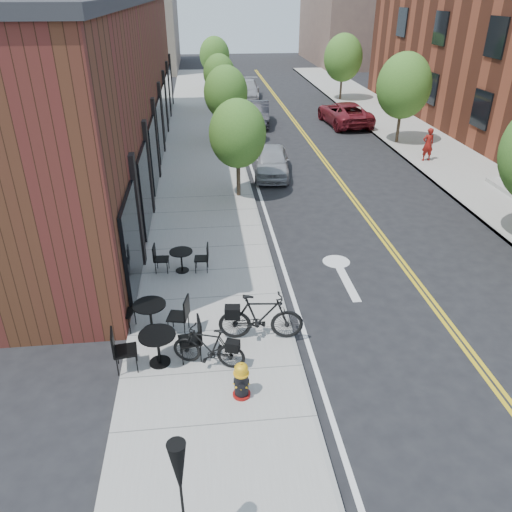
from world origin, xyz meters
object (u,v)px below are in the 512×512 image
bicycle_left (209,347)px  parked_car_b (257,114)px  bistro_set_b (158,344)px  bicycle_right (261,317)px  parked_car_far (344,113)px  bistro_set_a (150,313)px  fire_hydrant (241,380)px  patio_umbrella (180,478)px  parked_car_a (272,161)px  pedestrian (428,144)px  bistro_set_c (181,258)px  parked_car_c (246,90)px

bicycle_left → parked_car_b: 22.75m
bicycle_left → bistro_set_b: 1.11m
bistro_set_b → parked_car_b: (4.69, 22.28, 0.05)m
bicycle_right → parked_car_far: size_ratio=0.40×
bistro_set_a → fire_hydrant: bearing=-38.1°
fire_hydrant → parked_car_b: parked_car_b is taller
bicycle_left → bistro_set_b: (-1.10, 0.18, 0.02)m
bicycle_left → patio_umbrella: 4.31m
patio_umbrella → bicycle_right: bearing=71.2°
parked_car_a → pedestrian: bearing=15.1°
bistro_set_a → pedestrian: (12.23, 12.45, 0.30)m
bistro_set_b → parked_car_far: bearing=56.8°
bicycle_left → patio_umbrella: bearing=12.5°
parked_car_b → bistro_set_c: bearing=-97.0°
bistro_set_c → parked_car_b: 18.68m
parked_car_b → parked_car_far: 5.40m
bistro_set_c → parked_car_c: bearing=84.9°
parked_car_a → pedestrian: (7.69, 0.98, 0.27)m
bistro_set_a → pedestrian: pedestrian is taller
bicycle_right → patio_umbrella: (-1.69, -4.97, 1.01)m
bicycle_left → bistro_set_b: bistro_set_b is taller
parked_car_a → patio_umbrella: bearing=-94.2°
parked_car_c → parked_car_far: (5.30, -8.62, -0.00)m
fire_hydrant → bicycle_right: bicycle_right is taller
fire_hydrant → bistro_set_a: bearing=136.2°
fire_hydrant → parked_car_a: bearing=86.7°
bicycle_left → pedestrian: 17.63m
bicycle_left → patio_umbrella: (-0.44, -4.14, 1.12)m
patio_umbrella → parked_car_a: patio_umbrella is taller
patio_umbrella → parked_car_a: size_ratio=0.60×
bicycle_right → parked_car_c: parked_car_c is taller
parked_car_far → pedestrian: bearing=99.0°
bistro_set_b → pedestrian: 18.19m
bicycle_right → patio_umbrella: bearing=167.0°
bicycle_right → bistro_set_a: bicycle_right is taller
bicycle_left → pedestrian: (10.88, 13.87, 0.30)m
bicycle_left → parked_car_b: parked_car_b is taller
bicycle_right → parked_car_b: size_ratio=0.49×
fire_hydrant → pedestrian: pedestrian is taller
bicycle_right → parked_car_b: 21.76m
fire_hydrant → bistro_set_b: (-1.73, 1.21, 0.11)m
fire_hydrant → bicycle_left: size_ratio=0.51×
bistro_set_b → patio_umbrella: bearing=-89.7°
bicycle_left → bistro_set_c: bicycle_left is taller
bistro_set_c → patio_umbrella: bearing=-84.1°
bistro_set_a → bistro_set_b: bearing=-65.4°
parked_car_b → parked_car_far: size_ratio=0.82×
bistro_set_c → parked_car_far: bearing=65.5°
bistro_set_a → patio_umbrella: size_ratio=0.83×
fire_hydrant → bistro_set_c: bearing=111.0°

